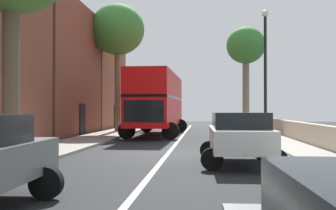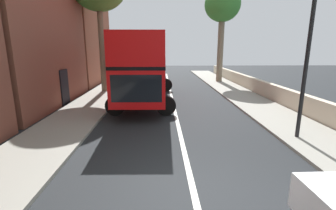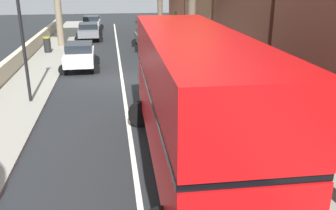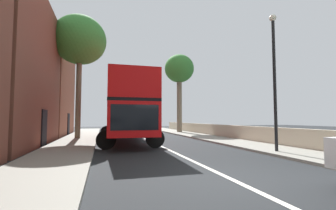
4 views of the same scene
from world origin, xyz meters
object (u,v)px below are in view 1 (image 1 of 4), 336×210
street_tree_right_3 (246,48)px  lamppost_right (265,66)px  parked_car_white_right_3 (239,135)px  street_tree_left_4 (117,30)px  double_decker_bus (157,100)px

street_tree_right_3 → lamppost_right: size_ratio=1.38×
parked_car_white_right_3 → street_tree_left_4: size_ratio=0.42×
street_tree_right_3 → lamppost_right: (-0.70, -15.21, -3.22)m
street_tree_left_4 → street_tree_right_3: bearing=27.1°
double_decker_bus → street_tree_left_4: bearing=137.5°
parked_car_white_right_3 → street_tree_right_3: size_ratio=0.46×
street_tree_left_4 → lamppost_right: bearing=-47.1°
parked_car_white_right_3 → lamppost_right: bearing=74.4°
double_decker_bus → parked_car_white_right_3: 14.13m
double_decker_bus → street_tree_right_3: bearing=50.9°
parked_car_white_right_3 → lamppost_right: lamppost_right is taller
street_tree_right_3 → lamppost_right: 15.57m
double_decker_bus → lamppost_right: lamppost_right is taller
lamppost_right → street_tree_left_4: bearing=132.9°
street_tree_right_3 → parked_car_white_right_3: bearing=-96.6°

